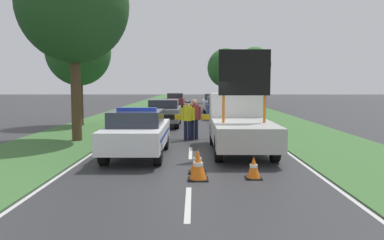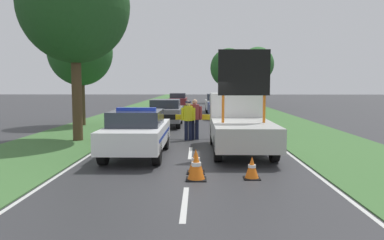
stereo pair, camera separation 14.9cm
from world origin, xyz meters
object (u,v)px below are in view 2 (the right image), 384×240
at_px(roadside_tree_mid_left, 257,64).
at_px(pedestrian_civilian, 195,116).
at_px(queued_car_hatch_blue, 221,107).
at_px(roadside_tree_near_left, 241,69).
at_px(traffic_cone_near_truck, 196,166).
at_px(work_truck, 239,123).
at_px(police_car, 137,132).
at_px(queued_car_van_white, 217,103).
at_px(police_officer, 188,117).
at_px(traffic_cone_centre_front, 196,161).
at_px(queued_car_suv_grey, 166,112).
at_px(road_barrier, 188,118).
at_px(roadside_tree_mid_right, 74,5).
at_px(roadside_tree_near_right, 229,68).
at_px(roadside_tree_far_left, 80,52).
at_px(queued_car_wagon_maroon, 178,100).
at_px(traffic_cone_near_police, 252,168).

bearing_deg(roadside_tree_mid_left, pedestrian_civilian, -105.46).
distance_m(queued_car_hatch_blue, roadside_tree_near_left, 22.95).
distance_m(pedestrian_civilian, traffic_cone_near_truck, 7.05).
bearing_deg(work_truck, police_car, 14.63).
relative_size(pedestrian_civilian, queued_car_van_white, 0.42).
height_order(police_officer, traffic_cone_near_truck, police_officer).
relative_size(police_officer, roadside_tree_mid_left, 0.27).
relative_size(traffic_cone_centre_front, roadside_tree_near_left, 0.09).
bearing_deg(police_officer, queued_car_suv_grey, -60.23).
bearing_deg(road_barrier, roadside_tree_mid_right, -169.09).
bearing_deg(work_truck, road_barrier, -61.14).
bearing_deg(queued_car_van_white, traffic_cone_near_truck, 85.90).
bearing_deg(work_truck, roadside_tree_mid_left, -103.83).
relative_size(roadside_tree_near_right, roadside_tree_far_left, 1.15).
relative_size(queued_car_hatch_blue, queued_car_wagon_maroon, 0.97).
bearing_deg(road_barrier, roadside_tree_near_left, 80.85).
bearing_deg(roadside_tree_far_left, traffic_cone_centre_front, -60.11).
bearing_deg(police_car, traffic_cone_near_truck, -56.11).
bearing_deg(police_officer, traffic_cone_centre_front, 108.44).
height_order(road_barrier, police_officer, police_officer).
xyz_separation_m(police_car, traffic_cone_near_truck, (2.00, -3.12, -0.47)).
bearing_deg(work_truck, roadside_tree_mid_right, -22.30).
distance_m(pedestrian_civilian, queued_car_hatch_blue, 11.02).
bearing_deg(roadside_tree_mid_right, queued_car_suv_grey, 60.42).
distance_m(police_officer, traffic_cone_near_truck, 6.85).
bearing_deg(work_truck, queued_car_hatch_blue, -94.19).
xyz_separation_m(police_officer, roadside_tree_mid_right, (-4.73, -0.26, 4.67)).
xyz_separation_m(police_car, queued_car_wagon_maroon, (-0.09, 27.33, -0.05)).
height_order(traffic_cone_centre_front, roadside_tree_far_left, roadside_tree_far_left).
bearing_deg(queued_car_van_white, work_truck, 89.60).
relative_size(work_truck, queued_car_suv_grey, 1.26).
bearing_deg(roadside_tree_mid_right, roadside_tree_near_left, 72.22).
bearing_deg(queued_car_van_white, police_car, 79.74).
bearing_deg(traffic_cone_centre_front, traffic_cone_near_truck, -88.90).
bearing_deg(roadside_tree_far_left, police_car, -63.01).
xyz_separation_m(work_truck, roadside_tree_near_right, (2.55, 36.00, 3.57)).
bearing_deg(queued_car_suv_grey, queued_car_van_white, -107.55).
height_order(queued_car_van_white, roadside_tree_mid_left, roadside_tree_mid_left).
bearing_deg(roadside_tree_near_right, work_truck, -94.04).
relative_size(traffic_cone_centre_front, roadside_tree_mid_right, 0.08).
bearing_deg(roadside_tree_near_left, queued_car_hatch_blue, -100.10).
height_order(police_car, roadside_tree_mid_right, roadside_tree_mid_right).
relative_size(pedestrian_civilian, traffic_cone_near_truck, 2.49).
distance_m(roadside_tree_mid_right, roadside_tree_far_left, 6.37).
bearing_deg(police_officer, road_barrier, -73.39).
distance_m(road_barrier, queued_car_suv_grey, 5.18).
relative_size(police_officer, roadside_tree_near_right, 0.24).
relative_size(traffic_cone_near_police, traffic_cone_near_truck, 0.81).
bearing_deg(roadside_tree_near_left, roadside_tree_mid_left, -87.38).
xyz_separation_m(police_officer, queued_car_van_white, (2.06, 16.62, -0.20)).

